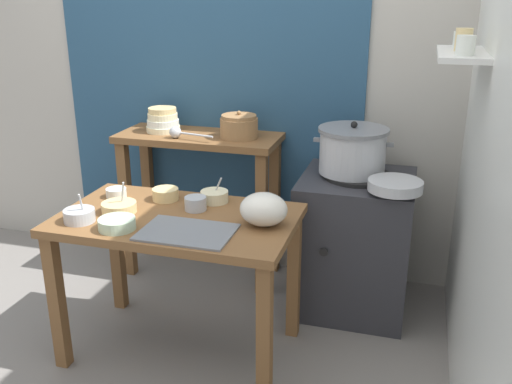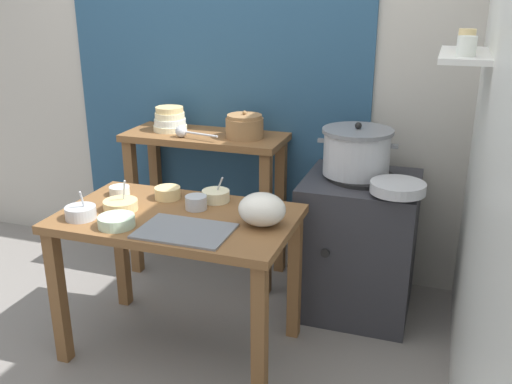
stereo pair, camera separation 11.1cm
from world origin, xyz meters
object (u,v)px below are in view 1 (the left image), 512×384
at_px(clay_pot, 239,126).
at_px(bowl_stack_enamel, 163,121).
at_px(serving_tray, 187,232).
at_px(prep_bowl_5, 117,223).
at_px(wide_pan, 395,185).
at_px(plastic_bag, 264,209).
at_px(ladle, 177,132).
at_px(stove_block, 354,242).
at_px(back_shelf_table, 200,170).
at_px(prep_bowl_6, 119,207).
at_px(prep_bowl_1, 165,194).
at_px(prep_bowl_3, 214,196).
at_px(steamer_pot, 353,150).
at_px(prep_bowl_4, 116,192).
at_px(prep_bowl_2, 79,215).
at_px(prep_bowl_0, 195,203).
at_px(prep_table, 178,238).

distance_m(clay_pot, bowl_stack_enamel, 0.48).
height_order(serving_tray, prep_bowl_5, prep_bowl_5).
distance_m(wide_pan, prep_bowl_5, 1.33).
distance_m(plastic_bag, wide_pan, 0.71).
bearing_deg(ladle, stove_block, -0.72).
distance_m(back_shelf_table, prep_bowl_6, 0.84).
bearing_deg(prep_bowl_1, prep_bowl_6, -123.14).
bearing_deg(plastic_bag, prep_bowl_1, 162.72).
height_order(wide_pan, prep_bowl_5, wide_pan).
bearing_deg(plastic_bag, prep_bowl_3, 145.48).
bearing_deg(bowl_stack_enamel, prep_bowl_1, -64.98).
relative_size(stove_block, steamer_pot, 1.85).
xyz_separation_m(steamer_pot, wide_pan, (0.24, -0.23, -0.10)).
distance_m(wide_pan, prep_bowl_4, 1.39).
height_order(steamer_pot, prep_bowl_5, steamer_pot).
xyz_separation_m(prep_bowl_2, prep_bowl_6, (0.11, 0.15, -0.01)).
relative_size(prep_bowl_0, prep_bowl_3, 0.76).
bearing_deg(back_shelf_table, prep_bowl_2, -100.79).
xyz_separation_m(bowl_stack_enamel, serving_tray, (0.56, -0.99, -0.24)).
bearing_deg(prep_bowl_1, stove_block, 28.94).
relative_size(steamer_pot, prep_bowl_3, 3.07).
bearing_deg(wide_pan, prep_bowl_2, -154.23).
relative_size(prep_table, prep_bowl_2, 7.83).
bearing_deg(prep_bowl_1, plastic_bag, -17.28).
bearing_deg(bowl_stack_enamel, prep_table, -61.93).
distance_m(serving_tray, prep_bowl_6, 0.43).
height_order(prep_table, prep_bowl_4, prep_bowl_4).
xyz_separation_m(stove_block, bowl_stack_enamel, (-1.19, 0.14, 0.58)).
xyz_separation_m(plastic_bag, prep_bowl_4, (-0.81, 0.14, -0.05)).
relative_size(prep_table, prep_bowl_1, 8.51).
distance_m(bowl_stack_enamel, prep_bowl_2, 1.03).
xyz_separation_m(steamer_pot, prep_bowl_4, (-1.11, -0.55, -0.16)).
relative_size(serving_tray, prep_bowl_5, 2.46).
xyz_separation_m(wide_pan, prep_bowl_5, (-1.14, -0.68, -0.06)).
relative_size(stove_block, clay_pot, 3.58).
distance_m(back_shelf_table, prep_bowl_1, 0.63).
bearing_deg(bowl_stack_enamel, wide_pan, -14.26).
bearing_deg(bowl_stack_enamel, plastic_bag, -43.59).
bearing_deg(prep_bowl_2, back_shelf_table, 79.21).
xyz_separation_m(clay_pot, prep_bowl_3, (0.06, -0.58, -0.21)).
relative_size(clay_pot, bowl_stack_enamel, 1.08).
relative_size(bowl_stack_enamel, prep_bowl_1, 1.57).
distance_m(ladle, prep_bowl_5, 0.93).
bearing_deg(prep_bowl_6, prep_bowl_2, -126.69).
xyz_separation_m(back_shelf_table, prep_bowl_0, (0.26, -0.71, 0.08)).
xyz_separation_m(clay_pot, prep_bowl_0, (0.01, -0.71, -0.21)).
distance_m(plastic_bag, prep_bowl_4, 0.82).
bearing_deg(prep_bowl_3, back_shelf_table, 117.88).
height_order(steamer_pot, prep_bowl_1, steamer_pot).
height_order(ladle, prep_bowl_5, ladle).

